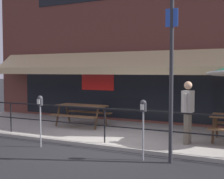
# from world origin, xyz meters

# --- Properties ---
(ground_plane) EXTENTS (120.00, 120.00, 0.00)m
(ground_plane) POSITION_xyz_m (0.00, 0.00, 0.00)
(ground_plane) COLOR black
(patio_deck) EXTENTS (15.00, 4.00, 0.10)m
(patio_deck) POSITION_xyz_m (0.00, 2.00, 0.05)
(patio_deck) COLOR #9E998E
(patio_deck) RESTS_ON ground
(restaurant_building) EXTENTS (15.00, 1.60, 8.04)m
(restaurant_building) POSITION_xyz_m (0.00, 4.23, 3.99)
(restaurant_building) COLOR brown
(restaurant_building) RESTS_ON ground
(patio_railing) EXTENTS (13.84, 0.04, 0.97)m
(patio_railing) POSITION_xyz_m (0.00, 0.30, 0.80)
(patio_railing) COLOR black
(patio_railing) RESTS_ON patio_deck
(picnic_table_left) EXTENTS (1.80, 1.42, 0.76)m
(picnic_table_left) POSITION_xyz_m (-1.96, 2.23, 0.71)
(picnic_table_left) COLOR brown
(picnic_table_left) RESTS_ON patio_deck
(pedestrian_walking) EXTENTS (0.28, 0.62, 1.71)m
(pedestrian_walking) POSITION_xyz_m (2.09, 1.19, 1.06)
(pedestrian_walking) COLOR #665B4C
(pedestrian_walking) RESTS_ON patio_deck
(parking_meter_near) EXTENTS (0.15, 0.16, 1.42)m
(parking_meter_near) POSITION_xyz_m (-1.53, -0.57, 1.15)
(parking_meter_near) COLOR gray
(parking_meter_near) RESTS_ON ground
(parking_meter_far) EXTENTS (0.15, 0.16, 1.42)m
(parking_meter_far) POSITION_xyz_m (1.44, -0.52, 1.15)
(parking_meter_far) COLOR gray
(parking_meter_far) RESTS_ON ground
(street_sign_pole) EXTENTS (0.28, 0.09, 4.53)m
(street_sign_pole) POSITION_xyz_m (2.08, -0.45, 2.32)
(street_sign_pole) COLOR #2D2D33
(street_sign_pole) RESTS_ON ground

